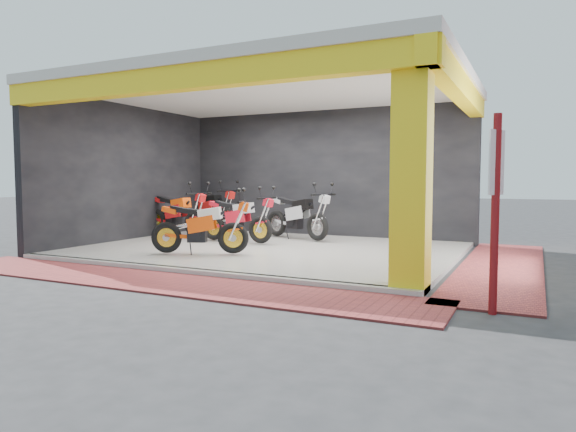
% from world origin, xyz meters
% --- Properties ---
extents(ground, '(80.00, 80.00, 0.00)m').
position_xyz_m(ground, '(0.00, 0.00, 0.00)').
color(ground, '#2D2D30').
rests_on(ground, ground).
extents(showroom_floor, '(8.00, 6.00, 0.10)m').
position_xyz_m(showroom_floor, '(0.00, 2.00, 0.05)').
color(showroom_floor, silver).
rests_on(showroom_floor, ground).
extents(showroom_ceiling, '(8.40, 6.40, 0.20)m').
position_xyz_m(showroom_ceiling, '(0.00, 2.00, 3.60)').
color(showroom_ceiling, beige).
rests_on(showroom_ceiling, corner_column).
extents(back_wall, '(8.20, 0.20, 3.50)m').
position_xyz_m(back_wall, '(0.00, 5.10, 1.75)').
color(back_wall, black).
rests_on(back_wall, ground).
extents(left_wall, '(0.20, 6.20, 3.50)m').
position_xyz_m(left_wall, '(-4.10, 2.00, 1.75)').
color(left_wall, black).
rests_on(left_wall, ground).
extents(corner_column, '(0.50, 0.50, 3.50)m').
position_xyz_m(corner_column, '(3.75, -0.75, 1.75)').
color(corner_column, yellow).
rests_on(corner_column, ground).
extents(header_beam_front, '(8.40, 0.30, 0.40)m').
position_xyz_m(header_beam_front, '(0.00, -1.00, 3.30)').
color(header_beam_front, yellow).
rests_on(header_beam_front, corner_column).
extents(header_beam_right, '(0.30, 6.40, 0.40)m').
position_xyz_m(header_beam_right, '(4.00, 2.00, 3.30)').
color(header_beam_right, yellow).
rests_on(header_beam_right, corner_column).
extents(floor_kerb, '(8.00, 0.20, 0.10)m').
position_xyz_m(floor_kerb, '(0.00, -1.02, 0.05)').
color(floor_kerb, silver).
rests_on(floor_kerb, ground).
extents(paver_front, '(9.00, 1.40, 0.03)m').
position_xyz_m(paver_front, '(0.00, -1.80, 0.01)').
color(paver_front, '#9C3533').
rests_on(paver_front, ground).
extents(paver_right, '(1.40, 7.00, 0.03)m').
position_xyz_m(paver_right, '(4.80, 2.00, 0.01)').
color(paver_right, '#9C3533').
rests_on(paver_right, ground).
extents(signpost, '(0.15, 0.31, 2.38)m').
position_xyz_m(signpost, '(4.92, -1.54, 1.31)').
color(signpost, maroon).
rests_on(signpost, ground).
extents(moto_hero, '(2.25, 1.52, 1.29)m').
position_xyz_m(moto_hero, '(-0.14, 0.71, 0.75)').
color(moto_hero, '#E44809').
rests_on(moto_hero, showroom_floor).
extents(moto_row_a, '(2.20, 0.95, 1.31)m').
position_xyz_m(moto_row_a, '(-0.45, 2.41, 0.75)').
color(moto_row_a, red).
rests_on(moto_row_a, showroom_floor).
extents(moto_row_b, '(2.43, 1.58, 1.39)m').
position_xyz_m(moto_row_b, '(0.55, 3.48, 0.80)').
color(moto_row_b, '#AAADB2').
rests_on(moto_row_b, showroom_floor).
extents(moto_row_c, '(2.42, 1.28, 1.41)m').
position_xyz_m(moto_row_c, '(-2.56, 2.71, 0.80)').
color(moto_row_c, red).
rests_on(moto_row_c, showroom_floor).
extents(moto_row_d, '(2.50, 1.48, 1.44)m').
position_xyz_m(moto_row_d, '(-2.80, 4.50, 0.82)').
color(moto_row_d, red).
rests_on(moto_row_d, showroom_floor).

